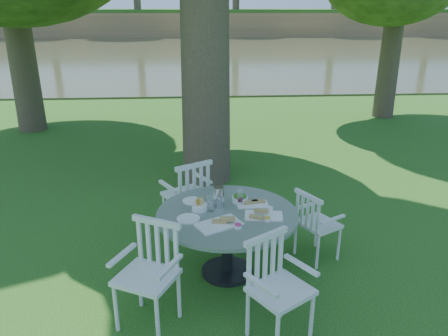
{
  "coord_description": "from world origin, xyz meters",
  "views": [
    {
      "loc": [
        -0.35,
        -4.93,
        2.76
      ],
      "look_at": [
        0.0,
        0.2,
        0.85
      ],
      "focal_mm": 35.0,
      "sensor_mm": 36.0,
      "label": 1
    }
  ],
  "objects": [
    {
      "name": "chair_nw",
      "position": [
        -0.44,
        0.08,
        0.58
      ],
      "size": [
        0.67,
        0.66,
        0.99
      ],
      "rotation": [
        0.0,
        0.0,
        -2.61
      ],
      "color": "silver",
      "rests_on": "ground"
    },
    {
      "name": "ground",
      "position": [
        0.0,
        0.0,
        0.0
      ],
      "size": [
        140.0,
        140.0,
        0.0
      ],
      "primitive_type": "plane",
      "color": "#14410D",
      "rests_on": "ground"
    },
    {
      "name": "chair_se",
      "position": [
        0.3,
        -1.78,
        0.55
      ],
      "size": [
        0.64,
        0.63,
        0.94
      ],
      "rotation": [
        0.0,
        0.0,
        0.58
      ],
      "color": "silver",
      "rests_on": "ground"
    },
    {
      "name": "table",
      "position": [
        -0.04,
        -0.83,
        0.61
      ],
      "size": [
        1.48,
        1.48,
        0.74
      ],
      "color": "black",
      "rests_on": "ground"
    },
    {
      "name": "chair_ne",
      "position": [
        0.95,
        -0.61,
        0.49
      ],
      "size": [
        0.55,
        0.56,
        0.84
      ],
      "rotation": [
        0.0,
        0.0,
        -4.21
      ],
      "color": "silver",
      "rests_on": "ground"
    },
    {
      "name": "tableware",
      "position": [
        -0.06,
        -0.78,
        0.78
      ],
      "size": [
        1.13,
        0.9,
        0.23
      ],
      "color": "white",
      "rests_on": "table"
    },
    {
      "name": "chair_sw",
      "position": [
        -0.77,
        -1.51,
        0.57
      ],
      "size": [
        0.64,
        0.63,
        0.97
      ],
      "rotation": [
        0.0,
        0.0,
        -0.47
      ],
      "color": "silver",
      "rests_on": "ground"
    },
    {
      "name": "river",
      "position": [
        0.0,
        23.0,
        0.0
      ],
      "size": [
        100.0,
        28.0,
        0.12
      ],
      "primitive_type": "cube",
      "color": "#3A3E25",
      "rests_on": "ground"
    }
  ]
}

